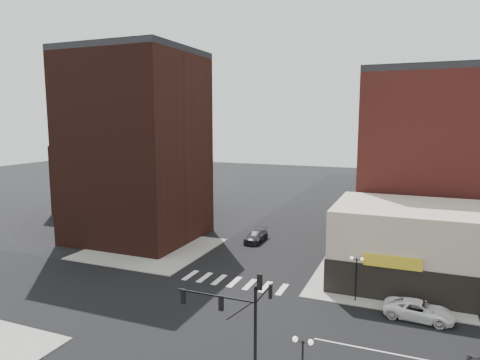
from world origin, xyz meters
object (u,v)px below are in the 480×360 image
(street_lamp_ne, at_px, (356,267))
(white_suv, at_px, (419,310))
(dark_sedan_north, at_px, (256,236))
(street_lamp_se_a, at_px, (303,354))
(traffic_signal, at_px, (242,314))

(street_lamp_ne, relative_size, white_suv, 0.74)
(white_suv, bearing_deg, dark_sedan_north, 55.97)
(street_lamp_se_a, xyz_separation_m, white_suv, (6.35, 14.50, -2.51))
(street_lamp_ne, relative_size, dark_sedan_north, 0.78)
(street_lamp_ne, height_order, dark_sedan_north, street_lamp_ne)
(white_suv, height_order, dark_sedan_north, white_suv)
(street_lamp_ne, xyz_separation_m, dark_sedan_north, (-15.07, 14.87, -2.52))
(street_lamp_se_a, relative_size, dark_sedan_north, 0.78)
(traffic_signal, height_order, street_lamp_ne, traffic_signal)
(street_lamp_ne, bearing_deg, traffic_signal, -106.75)
(traffic_signal, bearing_deg, dark_sedan_north, 108.55)
(street_lamp_se_a, bearing_deg, traffic_signal, 177.43)
(street_lamp_se_a, distance_m, street_lamp_ne, 16.03)
(traffic_signal, bearing_deg, street_lamp_ne, 73.25)
(traffic_signal, bearing_deg, street_lamp_se_a, -2.57)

